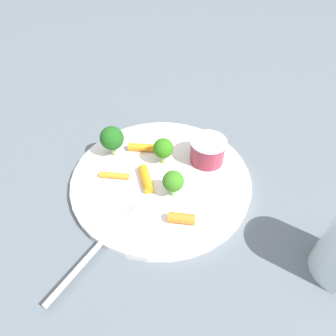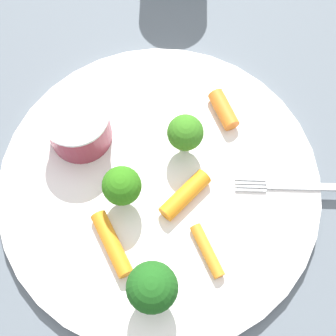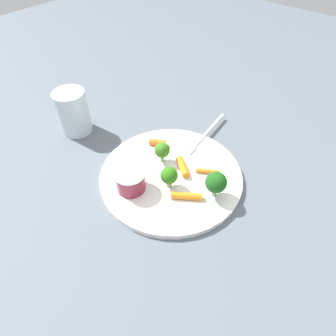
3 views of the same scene
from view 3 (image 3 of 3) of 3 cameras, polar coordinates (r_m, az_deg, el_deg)
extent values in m
plane|color=slate|center=(0.60, 0.60, -1.90)|extent=(2.40, 2.40, 0.00)
cylinder|color=white|center=(0.59, 0.60, -1.51)|extent=(0.29, 0.29, 0.01)
cylinder|color=maroon|center=(0.55, -7.52, -2.54)|extent=(0.06, 0.06, 0.04)
cylinder|color=silver|center=(0.54, -7.73, -1.03)|extent=(0.06, 0.06, 0.00)
cylinder|color=#98AE71|center=(0.56, 0.21, -2.99)|extent=(0.01, 0.01, 0.02)
sphere|color=#2E7316|center=(0.54, 0.21, -1.48)|extent=(0.03, 0.03, 0.03)
cylinder|color=#80BF6A|center=(0.61, -1.16, 2.12)|extent=(0.01, 0.01, 0.02)
sphere|color=#36781E|center=(0.59, -1.19, 3.59)|extent=(0.03, 0.03, 0.03)
cylinder|color=#8EB173|center=(0.55, 9.23, -4.59)|extent=(0.01, 0.01, 0.02)
sphere|color=#1C5619|center=(0.53, 9.54, -2.84)|extent=(0.04, 0.04, 0.04)
cylinder|color=orange|center=(0.65, -2.05, 5.13)|extent=(0.04, 0.03, 0.02)
cylinder|color=orange|center=(0.54, 3.66, -5.58)|extent=(0.06, 0.05, 0.01)
cylinder|color=orange|center=(0.59, 2.91, 0.26)|extent=(0.05, 0.04, 0.02)
cylinder|color=orange|center=(0.59, 7.93, -0.63)|extent=(0.05, 0.03, 0.01)
cube|color=#BBBDC0|center=(0.70, 8.26, 7.58)|extent=(0.03, 0.15, 0.00)
cube|color=#BBBDC0|center=(0.64, 5.02, 3.35)|extent=(0.01, 0.03, 0.00)
cube|color=#BBBDC0|center=(0.64, 4.75, 3.46)|extent=(0.01, 0.03, 0.00)
cube|color=#BBBDC0|center=(0.64, 4.49, 3.57)|extent=(0.01, 0.03, 0.00)
cube|color=#BBBDC0|center=(0.64, 4.22, 3.69)|extent=(0.01, 0.03, 0.00)
cylinder|color=silver|center=(0.72, -18.38, 10.52)|extent=(0.07, 0.07, 0.10)
camera|label=1|loc=(0.74, 0.02, 40.13)|focal=31.83mm
camera|label=2|loc=(0.35, 33.58, 40.52)|focal=54.44mm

